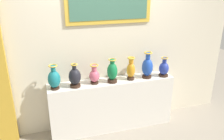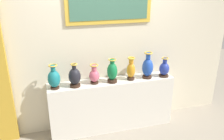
% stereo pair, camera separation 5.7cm
% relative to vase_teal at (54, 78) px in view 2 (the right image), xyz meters
% --- Properties ---
extents(ground_plane, '(10.28, 10.28, 0.00)m').
position_rel_vase_teal_xyz_m(ground_plane, '(0.88, 0.04, -1.01)').
color(ground_plane, gray).
extents(display_shelf, '(2.00, 0.35, 0.85)m').
position_rel_vase_teal_xyz_m(display_shelf, '(0.88, 0.04, -0.58)').
color(display_shelf, silver).
rests_on(display_shelf, ground_plane).
extents(back_wall, '(4.28, 0.14, 2.74)m').
position_rel_vase_teal_xyz_m(back_wall, '(0.88, 0.27, 0.38)').
color(back_wall, beige).
rests_on(back_wall, ground_plane).
extents(vase_teal, '(0.18, 0.18, 0.37)m').
position_rel_vase_teal_xyz_m(vase_teal, '(0.00, 0.00, 0.00)').
color(vase_teal, '#382319').
rests_on(vase_teal, display_shelf).
extents(vase_onyx, '(0.18, 0.18, 0.36)m').
position_rel_vase_teal_xyz_m(vase_onyx, '(0.30, -0.01, -0.00)').
color(vase_onyx, '#382319').
rests_on(vase_onyx, display_shelf).
extents(vase_rose, '(0.16, 0.16, 0.31)m').
position_rel_vase_teal_xyz_m(vase_rose, '(0.60, 0.02, -0.02)').
color(vase_rose, '#382319').
rests_on(vase_rose, display_shelf).
extents(vase_emerald, '(0.16, 0.16, 0.37)m').
position_rel_vase_teal_xyz_m(vase_emerald, '(0.87, -0.01, 0.01)').
color(vase_emerald, '#382319').
rests_on(vase_emerald, display_shelf).
extents(vase_amber, '(0.13, 0.13, 0.37)m').
position_rel_vase_teal_xyz_m(vase_amber, '(1.18, 0.00, 0.01)').
color(vase_amber, '#382319').
rests_on(vase_amber, display_shelf).
extents(vase_sapphire, '(0.17, 0.17, 0.43)m').
position_rel_vase_teal_xyz_m(vase_sapphire, '(1.46, -0.00, 0.03)').
color(vase_sapphire, '#382319').
rests_on(vase_sapphire, display_shelf).
extents(vase_cobalt, '(0.16, 0.16, 0.32)m').
position_rel_vase_teal_xyz_m(vase_cobalt, '(1.75, -0.02, -0.03)').
color(vase_cobalt, '#382319').
rests_on(vase_cobalt, display_shelf).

